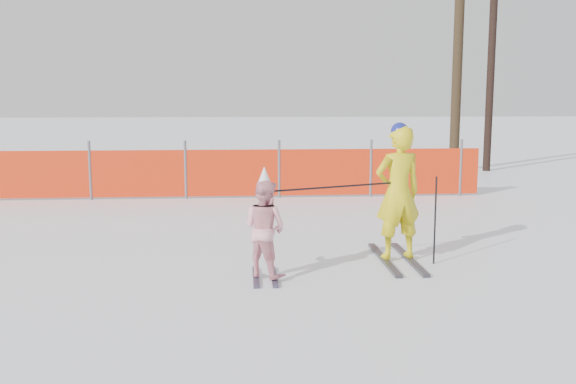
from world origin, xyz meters
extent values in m
plane|color=white|center=(0.00, 0.00, 0.00)|extent=(120.00, 120.00, 0.00)
cube|color=black|center=(1.31, 0.87, 0.02)|extent=(0.09, 1.71, 0.04)
cube|color=black|center=(1.65, 0.87, 0.02)|extent=(0.09, 1.71, 0.04)
imported|color=yellow|center=(1.48, 0.87, 0.92)|extent=(0.72, 0.55, 1.76)
sphere|color=navy|center=(1.48, 0.87, 1.73)|extent=(0.23, 0.23, 0.23)
cube|color=black|center=(-0.42, 0.16, 0.01)|extent=(0.09, 0.87, 0.03)
cube|color=black|center=(-0.20, 0.16, 0.01)|extent=(0.09, 0.87, 0.03)
imported|color=#FCA4B2|center=(-0.31, 0.16, 0.62)|extent=(0.72, 0.70, 1.17)
cone|color=white|center=(-0.31, 0.16, 1.24)|extent=(0.19, 0.19, 0.24)
cylinder|color=black|center=(1.93, 0.67, 0.58)|extent=(0.02, 0.02, 1.16)
cylinder|color=black|center=(0.59, 0.51, 1.06)|extent=(1.57, 0.64, 0.02)
cylinder|color=#595960|center=(-3.78, 6.34, 0.62)|extent=(0.06, 0.06, 1.25)
cylinder|color=#595960|center=(-1.78, 6.34, 0.62)|extent=(0.06, 0.06, 1.25)
cylinder|color=#595960|center=(0.22, 6.34, 0.62)|extent=(0.06, 0.06, 1.25)
cylinder|color=#595960|center=(2.22, 6.34, 0.62)|extent=(0.06, 0.06, 1.25)
cylinder|color=#595960|center=(4.22, 6.34, 0.62)|extent=(0.06, 0.06, 1.25)
cube|color=red|center=(-2.58, 6.34, 0.55)|extent=(14.39, 0.03, 1.00)
cylinder|color=#322516|center=(5.62, 10.95, 3.73)|extent=(0.28, 0.28, 7.45)
cylinder|color=black|center=(6.61, 10.96, 2.60)|extent=(0.22, 0.22, 5.20)
camera|label=1|loc=(-0.56, -7.37, 2.18)|focal=40.00mm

